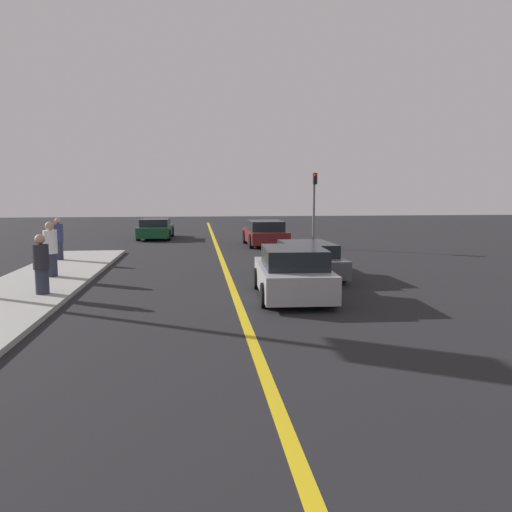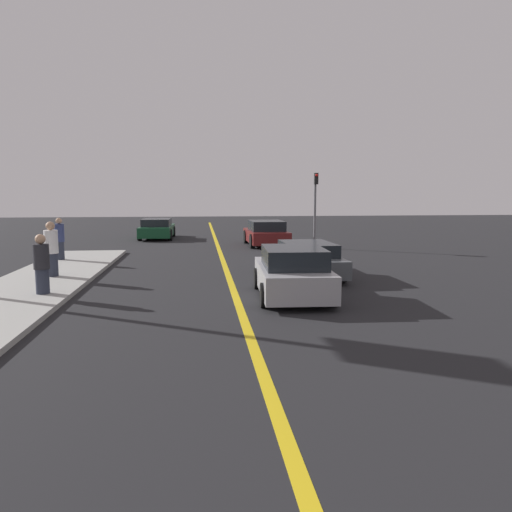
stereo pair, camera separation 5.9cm
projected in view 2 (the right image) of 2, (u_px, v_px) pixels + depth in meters
road_center_line at (228, 276)px, 16.57m from camera, size 0.20×60.00×0.01m
car_near_right_lane at (293, 273)px, 13.08m from camera, size 1.99×3.89×1.33m
car_ahead_center at (306, 259)px, 16.46m from camera, size 1.99×4.20×1.13m
car_far_distant at (266, 233)px, 25.95m from camera, size 2.11×4.15×1.30m
car_parked_left_lot at (157, 229)px, 29.93m from camera, size 2.02×4.26×1.20m
pedestrian_mid_group at (42, 265)px, 12.91m from camera, size 0.40×0.40×1.56m
pedestrian_far_standing at (51, 249)px, 15.60m from camera, size 0.42×0.42×1.72m
pedestrian_by_sign at (60, 239)px, 19.53m from camera, size 0.36×0.36×1.64m
traffic_light at (315, 202)px, 24.48m from camera, size 0.18×0.40×3.69m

